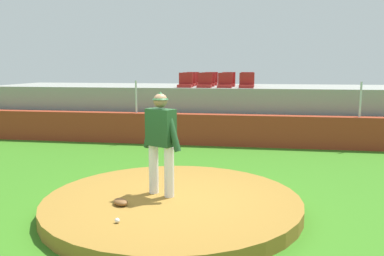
{
  "coord_description": "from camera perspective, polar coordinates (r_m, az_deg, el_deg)",
  "views": [
    {
      "loc": [
        1.42,
        -6.55,
        2.48
      ],
      "look_at": [
        0.0,
        2.1,
        1.14
      ],
      "focal_mm": 37.41,
      "sensor_mm": 36.0,
      "label": 1
    }
  ],
  "objects": [
    {
      "name": "ground_plane",
      "position": [
        7.15,
        -2.77,
        -11.61
      ],
      "size": [
        60.0,
        60.0,
        0.0
      ],
      "primitive_type": "plane",
      "color": "#33721A"
    },
    {
      "name": "pitchers_mound",
      "position": [
        7.11,
        -2.78,
        -10.71
      ],
      "size": [
        4.45,
        4.45,
        0.24
      ],
      "primitive_type": "cylinder",
      "color": "olive",
      "rests_on": "ground_plane"
    },
    {
      "name": "pitcher",
      "position": [
        6.95,
        -4.46,
        -1.13
      ],
      "size": [
        0.79,
        0.48,
        1.82
      ],
      "rotation": [
        0.0,
        0.0,
        -0.48
      ],
      "color": "white",
      "rests_on": "pitchers_mound"
    },
    {
      "name": "baseball",
      "position": [
        6.05,
        -10.61,
        -12.84
      ],
      "size": [
        0.07,
        0.07,
        0.07
      ],
      "primitive_type": "sphere",
      "color": "white",
      "rests_on": "pitchers_mound"
    },
    {
      "name": "fielding_glove",
      "position": [
        6.76,
        -10.14,
        -10.33
      ],
      "size": [
        0.36,
        0.35,
        0.11
      ],
      "primitive_type": "ellipsoid",
      "rotation": [
        0.0,
        0.0,
        2.44
      ],
      "color": "brown",
      "rests_on": "pitchers_mound"
    },
    {
      "name": "brick_barrier",
      "position": [
        12.78,
        2.82,
        -0.23
      ],
      "size": [
        17.9,
        0.4,
        0.99
      ],
      "primitive_type": "cube",
      "color": "maroon",
      "rests_on": "ground_plane"
    },
    {
      "name": "fence_post_left",
      "position": [
        13.17,
        -7.96,
        4.45
      ],
      "size": [
        0.06,
        0.06,
        1.06
      ],
      "primitive_type": "cylinder",
      "color": "silver",
      "rests_on": "brick_barrier"
    },
    {
      "name": "fence_post_right",
      "position": [
        12.94,
        22.89,
        3.77
      ],
      "size": [
        0.06,
        0.06,
        1.06
      ],
      "primitive_type": "cylinder",
      "color": "silver",
      "rests_on": "brick_barrier"
    },
    {
      "name": "bleacher_platform",
      "position": [
        14.99,
        3.83,
        2.61
      ],
      "size": [
        16.59,
        3.65,
        1.78
      ],
      "primitive_type": "cube",
      "color": "gray",
      "rests_on": "ground_plane"
    },
    {
      "name": "stadium_chair_0",
      "position": [
        13.77,
        -0.95,
        6.46
      ],
      "size": [
        0.48,
        0.44,
        0.5
      ],
      "rotation": [
        0.0,
        0.0,
        3.14
      ],
      "color": "maroon",
      "rests_on": "bleacher_platform"
    },
    {
      "name": "stadium_chair_1",
      "position": [
        13.67,
        1.83,
        6.44
      ],
      "size": [
        0.48,
        0.44,
        0.5
      ],
      "rotation": [
        0.0,
        0.0,
        3.14
      ],
      "color": "maroon",
      "rests_on": "bleacher_platform"
    },
    {
      "name": "stadium_chair_2",
      "position": [
        13.62,
        4.71,
        6.41
      ],
      "size": [
        0.48,
        0.44,
        0.5
      ],
      "rotation": [
        0.0,
        0.0,
        3.14
      ],
      "color": "maroon",
      "rests_on": "bleacher_platform"
    },
    {
      "name": "stadium_chair_3",
      "position": [
        13.54,
        7.77,
        6.34
      ],
      "size": [
        0.48,
        0.44,
        0.5
      ],
      "rotation": [
        0.0,
        0.0,
        3.14
      ],
      "color": "maroon",
      "rests_on": "bleacher_platform"
    },
    {
      "name": "stadium_chair_4",
      "position": [
        14.69,
        -0.43,
        6.6
      ],
      "size": [
        0.48,
        0.44,
        0.5
      ],
      "rotation": [
        0.0,
        0.0,
        3.14
      ],
      "color": "maroon",
      "rests_on": "bleacher_platform"
    },
    {
      "name": "stadium_chair_5",
      "position": [
        14.56,
        2.3,
        6.58
      ],
      "size": [
        0.48,
        0.44,
        0.5
      ],
      "rotation": [
        0.0,
        0.0,
        3.14
      ],
      "color": "maroon",
      "rests_on": "bleacher_platform"
    },
    {
      "name": "stadium_chair_6",
      "position": [
        14.48,
        5.2,
        6.54
      ],
      "size": [
        0.48,
        0.44,
        0.5
      ],
      "rotation": [
        0.0,
        0.0,
        3.14
      ],
      "color": "maroon",
      "rests_on": "bleacher_platform"
    },
    {
      "name": "stadium_chair_7",
      "position": [
        14.43,
        7.91,
        6.48
      ],
      "size": [
        0.48,
        0.44,
        0.5
      ],
      "rotation": [
        0.0,
        0.0,
        3.14
      ],
      "color": "maroon",
      "rests_on": "bleacher_platform"
    },
    {
      "name": "stadium_chair_8",
      "position": [
        15.55,
        0.11,
        6.72
      ],
      "size": [
        0.48,
        0.44,
        0.5
      ],
      "rotation": [
        0.0,
        0.0,
        3.14
      ],
      "color": "maroon",
      "rests_on": "bleacher_platform"
    },
    {
      "name": "stadium_chair_9",
      "position": [
        15.46,
        2.75,
        6.7
      ],
      "size": [
        0.48,
        0.44,
        0.5
      ],
      "rotation": [
        0.0,
        0.0,
        3.14
      ],
      "color": "maroon",
      "rests_on": "bleacher_platform"
    },
    {
      "name": "stadium_chair_10",
      "position": [
        15.37,
        5.27,
        6.66
      ],
      "size": [
        0.48,
        0.44,
        0.5
      ],
      "rotation": [
        0.0,
        0.0,
        3.14
      ],
      "color": "maroon",
      "rests_on": "bleacher_platform"
    },
    {
      "name": "stadium_chair_11",
      "position": [
        15.35,
        7.87,
        6.61
      ],
      "size": [
        0.48,
        0.44,
        0.5
      ],
      "rotation": [
        0.0,
        0.0,
        3.14
      ],
      "color": "maroon",
      "rests_on": "bleacher_platform"
    }
  ]
}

